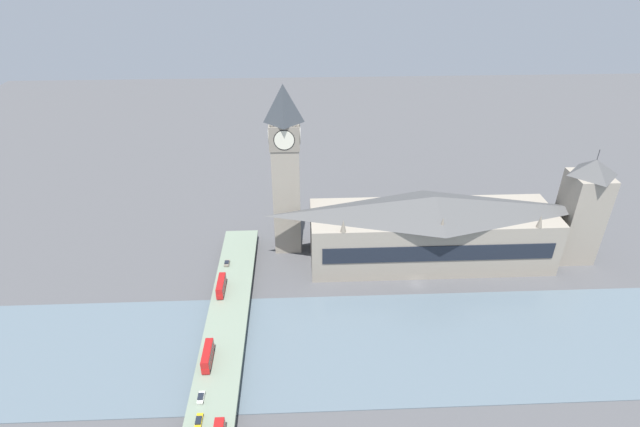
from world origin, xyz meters
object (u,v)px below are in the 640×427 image
at_px(parliament_hall, 431,229).
at_px(double_decker_bus_lead, 208,356).
at_px(road_bridge, 223,342).
at_px(car_southbound_lead, 199,421).
at_px(double_decker_bus_mid, 221,285).
at_px(car_northbound_lead, 201,397).
at_px(car_southbound_mid, 227,263).
at_px(clock_tower, 286,166).
at_px(victoria_tower, 582,210).

bearing_deg(parliament_hall, double_decker_bus_lead, 124.80).
distance_m(road_bridge, car_southbound_lead, 30.67).
bearing_deg(double_decker_bus_lead, double_decker_bus_mid, 0.39).
xyz_separation_m(road_bridge, car_southbound_lead, (-30.52, 2.68, 1.57)).
bearing_deg(car_northbound_lead, car_southbound_mid, 0.22).
height_order(road_bridge, double_decker_bus_mid, double_decker_bus_mid).
bearing_deg(road_bridge, car_northbound_lead, 171.63).
xyz_separation_m(parliament_hall, car_southbound_lead, (-78.10, 80.73, -9.58)).
distance_m(parliament_hall, double_decker_bus_lead, 99.40).
bearing_deg(car_southbound_lead, double_decker_bus_mid, 0.92).
height_order(road_bridge, car_southbound_mid, car_southbound_mid).
xyz_separation_m(car_southbound_lead, car_southbound_mid, (72.14, 0.93, -0.02)).
xyz_separation_m(parliament_hall, car_southbound_mid, (-5.96, 81.66, -9.59)).
distance_m(parliament_hall, double_decker_bus_mid, 85.01).
distance_m(clock_tower, car_southbound_mid, 44.67).
bearing_deg(parliament_hall, clock_tower, 77.84).
height_order(parliament_hall, road_bridge, parliament_hall).
bearing_deg(car_southbound_mid, double_decker_bus_mid, -179.87).
bearing_deg(clock_tower, car_southbound_mid, 127.49).
distance_m(double_decker_bus_lead, car_northbound_lead, 13.94).
bearing_deg(car_southbound_lead, parliament_hall, -45.95).
bearing_deg(road_bridge, car_southbound_lead, 174.99).
xyz_separation_m(clock_tower, road_bridge, (-60.01, 20.36, -34.46)).
bearing_deg(car_northbound_lead, road_bridge, -8.37).
height_order(clock_tower, car_northbound_lead, clock_tower).
bearing_deg(parliament_hall, car_southbound_lead, 134.05).
relative_size(double_decker_bus_mid, car_southbound_mid, 2.74).
relative_size(double_decker_bus_mid, car_northbound_lead, 2.57).
distance_m(road_bridge, double_decker_bus_mid, 25.59).
bearing_deg(road_bridge, victoria_tower, -70.89).
relative_size(clock_tower, double_decker_bus_mid, 6.62).
distance_m(road_bridge, car_northbound_lead, 23.08).
bearing_deg(parliament_hall, double_decker_bus_mid, 105.40).
relative_size(car_southbound_lead, car_southbound_mid, 1.22).
bearing_deg(clock_tower, double_decker_bus_mid, 145.57).
bearing_deg(car_northbound_lead, victoria_tower, -63.44).
xyz_separation_m(clock_tower, car_northbound_lead, (-82.79, 23.71, -32.85)).
distance_m(double_decker_bus_mid, car_southbound_mid, 16.64).
xyz_separation_m(double_decker_bus_lead, car_southbound_mid, (50.61, 0.27, -2.07)).
distance_m(parliament_hall, clock_tower, 63.45).
relative_size(clock_tower, car_southbound_lead, 14.80).
distance_m(victoria_tower, double_decker_bus_lead, 152.54).
bearing_deg(car_northbound_lead, double_decker_bus_lead, -0.07).
height_order(car_northbound_lead, car_southbound_lead, car_northbound_lead).
bearing_deg(double_decker_bus_mid, car_southbound_lead, -179.08).
bearing_deg(victoria_tower, car_southbound_mid, 92.44).
relative_size(parliament_hall, car_northbound_lead, 23.24).
relative_size(road_bridge, car_southbound_lead, 27.83).
xyz_separation_m(parliament_hall, double_decker_bus_lead, (-56.57, 81.39, -7.53)).
height_order(clock_tower, double_decker_bus_lead, clock_tower).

